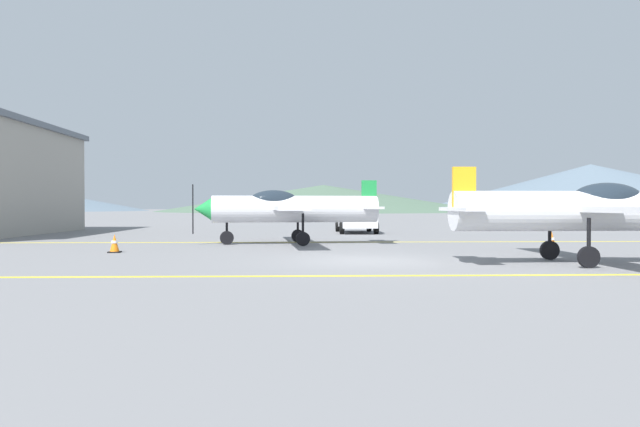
{
  "coord_description": "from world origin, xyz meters",
  "views": [
    {
      "loc": [
        -1.69,
        -15.31,
        1.51
      ],
      "look_at": [
        -0.98,
        6.0,
        1.2
      ],
      "focal_mm": 31.96,
      "sensor_mm": 36.0,
      "label": 1
    }
  ],
  "objects": [
    {
      "name": "ground_plane",
      "position": [
        0.0,
        0.0,
        0.0
      ],
      "size": [
        400.0,
        400.0,
        0.0
      ],
      "primitive_type": "plane",
      "color": "slate"
    },
    {
      "name": "apron_line_near",
      "position": [
        0.0,
        -3.25,
        0.01
      ],
      "size": [
        80.0,
        0.16,
        0.01
      ],
      "primitive_type": "cube",
      "color": "yellow",
      "rests_on": "ground_plane"
    },
    {
      "name": "apron_line_far",
      "position": [
        0.0,
        7.83,
        0.01
      ],
      "size": [
        80.0,
        0.16,
        0.01
      ],
      "primitive_type": "cube",
      "color": "yellow",
      "rests_on": "ground_plane"
    },
    {
      "name": "airplane_near",
      "position": [
        5.67,
        -0.86,
        1.4
      ],
      "size": [
        7.18,
        8.29,
        2.49
      ],
      "color": "silver",
      "rests_on": "ground_plane"
    },
    {
      "name": "airplane_mid",
      "position": [
        -2.19,
        6.75,
        1.4
      ],
      "size": [
        7.25,
        8.34,
        2.49
      ],
      "color": "silver",
      "rests_on": "ground_plane"
    },
    {
      "name": "car_sedan",
      "position": [
        1.33,
        15.7,
        0.84
      ],
      "size": [
        2.06,
        4.32,
        1.62
      ],
      "color": "white",
      "rests_on": "ground_plane"
    },
    {
      "name": "traffic_cone_front",
      "position": [
        7.04,
        4.2,
        0.29
      ],
      "size": [
        0.36,
        0.36,
        0.59
      ],
      "color": "black",
      "rests_on": "ground_plane"
    },
    {
      "name": "traffic_cone_side",
      "position": [
        -7.63,
        2.98,
        0.29
      ],
      "size": [
        0.36,
        0.36,
        0.59
      ],
      "color": "black",
      "rests_on": "ground_plane"
    },
    {
      "name": "hill_left",
      "position": [
        -75.55,
        139.66,
        3.04
      ],
      "size": [
        63.92,
        63.92,
        6.08
      ],
      "primitive_type": "cone",
      "color": "slate",
      "rests_on": "ground_plane"
    },
    {
      "name": "hill_centerleft",
      "position": [
        3.93,
        127.39,
        3.3
      ],
      "size": [
        82.45,
        82.45,
        6.61
      ],
      "primitive_type": "cone",
      "color": "#4C6651",
      "rests_on": "ground_plane"
    },
    {
      "name": "hill_centerright",
      "position": [
        72.08,
        127.24,
        5.98
      ],
      "size": [
        89.07,
        89.07,
        11.95
      ],
      "primitive_type": "cone",
      "color": "slate",
      "rests_on": "ground_plane"
    }
  ]
}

